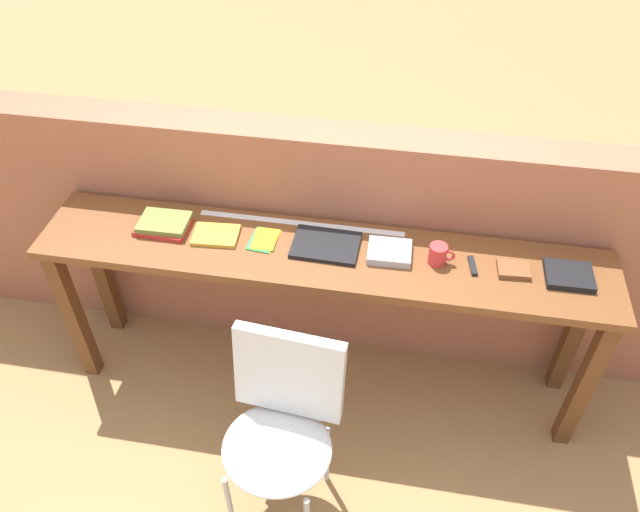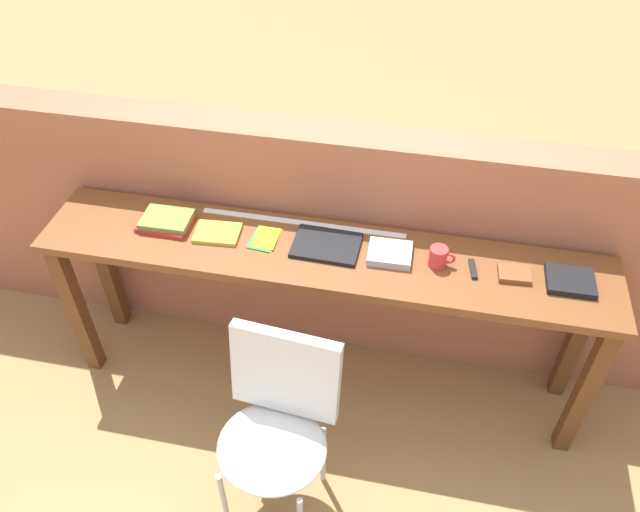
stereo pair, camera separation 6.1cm
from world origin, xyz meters
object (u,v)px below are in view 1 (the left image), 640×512
Objects in this scene: multitool_folded at (472,266)px; leather_journal_brown at (514,270)px; pamphlet_pile_colourful at (264,239)px; book_open_centre at (326,245)px; mug at (438,254)px; chair_white_moulded at (281,423)px; book_stack_leftmost at (163,225)px; magazine_cycling at (216,235)px; book_repair_rightmost at (569,275)px.

leather_journal_brown is (0.17, -0.00, 0.00)m from multitool_folded.
pamphlet_pile_colourful is 0.60× the size of book_open_centre.
leather_journal_brown is (0.31, -0.01, -0.03)m from mug.
chair_white_moulded is at bearing -146.63° from leather_journal_brown.
leather_journal_brown is at bearing -0.14° from multitool_folded.
multitool_folded is at bearing -1.83° from mug.
pamphlet_pile_colourful is 1.06m from leather_journal_brown.
leather_journal_brown is (1.52, -0.02, -0.01)m from book_stack_leftmost.
book_open_centre is 2.20× the size of leather_journal_brown.
mug is at bearing -0.71° from book_stack_leftmost.
mug reaches higher than multitool_folded.
book_open_centre is (0.49, 0.02, 0.00)m from magazine_cycling.
chair_white_moulded is 4.66× the size of book_repair_rightmost.
multitool_folded is (0.69, 0.65, 0.36)m from chair_white_moulded.
pamphlet_pile_colourful is (0.21, 0.01, -0.00)m from magazine_cycling.
mug is 0.57× the size of book_repair_rightmost.
book_stack_leftmost is at bearing 178.58° from book_repair_rightmost.
book_repair_rightmost is (0.22, 0.00, 0.00)m from leather_journal_brown.
magazine_cycling is (0.24, -0.01, -0.01)m from book_stack_leftmost.
mug is 0.15m from multitool_folded.
book_repair_rightmost reaches higher than pamphlet_pile_colourful.
multitool_folded is 0.57× the size of book_repair_rightmost.
leather_journal_brown is 0.22m from book_repair_rightmost.
book_stack_leftmost is (-0.67, 0.67, 0.38)m from chair_white_moulded.
pamphlet_pile_colourful is 0.90m from multitool_folded.
pamphlet_pile_colourful is 1.56× the size of multitool_folded.
multitool_folded is 0.39m from book_repair_rightmost.
pamphlet_pile_colourful is at bearing -177.78° from book_open_centre.
magazine_cycling is 1.50m from book_repair_rightmost.
book_stack_leftmost is 0.73m from book_open_centre.
book_open_centre reaches higher than multitool_folded.
pamphlet_pile_colourful is 0.90× the size of book_repair_rightmost.
book_stack_leftmost is at bearing -178.25° from book_open_centre.
mug reaches higher than leather_journal_brown.
leather_journal_brown is at bearing -0.76° from book_stack_leftmost.
magazine_cycling is at bearing -3.16° from book_stack_leftmost.
book_open_centre is at bearing -2.21° from magazine_cycling.
mug is (0.75, -0.01, 0.04)m from pamphlet_pile_colourful.
book_stack_leftmost reaches higher than book_repair_rightmost.
book_stack_leftmost reaches higher than pamphlet_pile_colourful.
magazine_cycling is at bearing 176.02° from leather_journal_brown.
book_repair_rightmost is (1.01, -0.02, 0.00)m from book_open_centre.
leather_journal_brown is at bearing 37.06° from chair_white_moulded.
book_stack_leftmost reaches higher than chair_white_moulded.
book_repair_rightmost is at bearing -3.23° from leather_journal_brown.
multitool_folded is (1.11, -0.01, -0.00)m from magazine_cycling.
pamphlet_pile_colourful is 0.75m from mug.
multitool_folded is at bearing -1.22° from pamphlet_pile_colourful.
book_stack_leftmost reaches higher than multitool_folded.
multitool_folded is at bearing -0.51° from book_open_centre.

